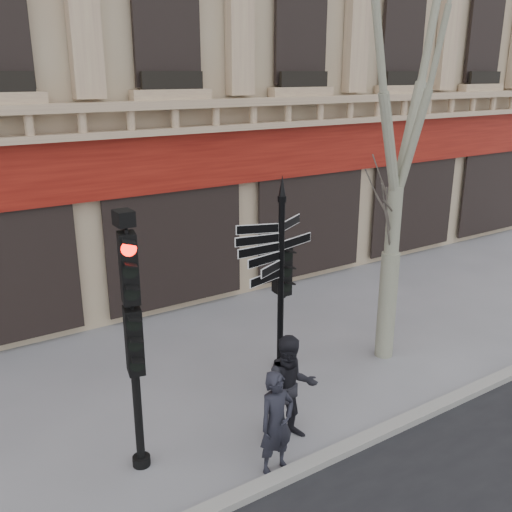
# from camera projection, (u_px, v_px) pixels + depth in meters

# --- Properties ---
(ground) EXTENTS (80.00, 80.00, 0.00)m
(ground) POSITION_uv_depth(u_px,v_px,m) (302.00, 404.00, 9.91)
(ground) COLOR slate
(ground) RESTS_ON ground
(kerb) EXTENTS (80.00, 0.25, 0.12)m
(kerb) POSITION_uv_depth(u_px,v_px,m) (358.00, 443.00, 8.78)
(kerb) COLOR gray
(kerb) RESTS_ON ground
(fingerpost) EXTENTS (1.77, 1.77, 3.94)m
(fingerpost) POSITION_uv_depth(u_px,v_px,m) (281.00, 251.00, 9.56)
(fingerpost) COLOR black
(fingerpost) RESTS_ON ground
(traffic_signal_main) EXTENTS (0.48, 0.39, 3.84)m
(traffic_signal_main) POSITION_uv_depth(u_px,v_px,m) (131.00, 313.00, 7.64)
(traffic_signal_main) COLOR black
(traffic_signal_main) RESTS_ON ground
(traffic_signal_secondary) EXTENTS (0.43, 0.31, 2.51)m
(traffic_signal_secondary) POSITION_uv_depth(u_px,v_px,m) (281.00, 283.00, 10.64)
(traffic_signal_secondary) COLOR black
(traffic_signal_secondary) RESTS_ON ground
(plane_tree) EXTENTS (3.19, 3.19, 8.47)m
(plane_tree) POSITION_uv_depth(u_px,v_px,m) (407.00, 46.00, 9.82)
(plane_tree) COLOR gray
(plane_tree) RESTS_ON ground
(pedestrian_a) EXTENTS (0.59, 0.40, 1.57)m
(pedestrian_a) POSITION_uv_depth(u_px,v_px,m) (277.00, 423.00, 8.04)
(pedestrian_a) COLOR black
(pedestrian_a) RESTS_ON ground
(pedestrian_b) EXTENTS (1.01, 0.89, 1.74)m
(pedestrian_b) POSITION_uv_depth(u_px,v_px,m) (291.00, 389.00, 8.75)
(pedestrian_b) COLOR black
(pedestrian_b) RESTS_ON ground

